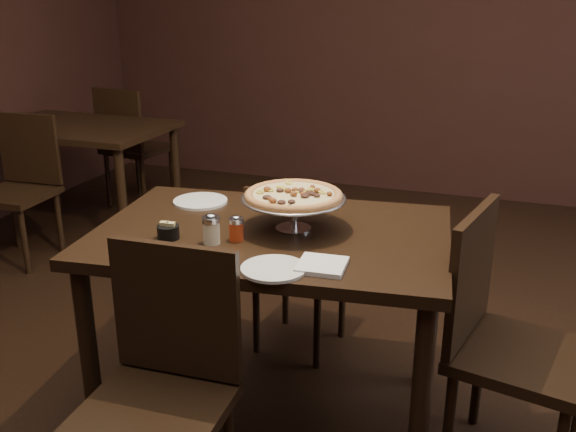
% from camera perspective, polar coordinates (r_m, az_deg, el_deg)
% --- Properties ---
extents(room, '(6.04, 7.04, 2.84)m').
position_cam_1_polar(room, '(2.21, 1.42, 11.60)').
color(room, black).
rests_on(room, ground).
extents(dining_table, '(1.44, 1.05, 0.84)m').
position_cam_1_polar(dining_table, '(2.50, -1.47, -3.63)').
color(dining_table, black).
rests_on(dining_table, ground).
extents(background_table, '(1.27, 0.84, 0.79)m').
position_cam_1_polar(background_table, '(4.89, -18.07, 6.51)').
color(background_table, black).
rests_on(background_table, ground).
extents(pizza_stand, '(0.40, 0.40, 0.17)m').
position_cam_1_polar(pizza_stand, '(2.42, 0.49, 1.81)').
color(pizza_stand, silver).
rests_on(pizza_stand, dining_table).
extents(parmesan_shaker, '(0.07, 0.07, 0.11)m').
position_cam_1_polar(parmesan_shaker, '(2.32, -6.83, -1.19)').
color(parmesan_shaker, beige).
rests_on(parmesan_shaker, dining_table).
extents(pepper_flake_shaker, '(0.06, 0.06, 0.10)m').
position_cam_1_polar(pepper_flake_shaker, '(2.35, -4.62, -1.13)').
color(pepper_flake_shaker, '#9C2D0E').
rests_on(pepper_flake_shaker, dining_table).
extents(packet_caddy, '(0.08, 0.08, 0.06)m').
position_cam_1_polar(packet_caddy, '(2.41, -10.60, -1.36)').
color(packet_caddy, black).
rests_on(packet_caddy, dining_table).
extents(napkin_stack, '(0.17, 0.17, 0.02)m').
position_cam_1_polar(napkin_stack, '(2.13, 3.03, -4.40)').
color(napkin_stack, white).
rests_on(napkin_stack, dining_table).
extents(plate_left, '(0.23, 0.23, 0.01)m').
position_cam_1_polar(plate_left, '(2.80, -7.80, 1.31)').
color(plate_left, white).
rests_on(plate_left, dining_table).
extents(plate_near, '(0.22, 0.22, 0.01)m').
position_cam_1_polar(plate_near, '(2.11, -1.27, -4.70)').
color(plate_near, white).
rests_on(plate_near, dining_table).
extents(serving_spatula, '(0.16, 0.16, 0.03)m').
position_cam_1_polar(serving_spatula, '(2.33, 0.93, 0.98)').
color(serving_spatula, silver).
rests_on(serving_spatula, pizza_stand).
extents(chair_far, '(0.44, 0.44, 0.86)m').
position_cam_1_polar(chair_far, '(3.07, 0.59, -4.28)').
color(chair_far, black).
rests_on(chair_far, ground).
extents(chair_near, '(0.46, 0.46, 0.95)m').
position_cam_1_polar(chair_near, '(2.15, -11.18, -14.38)').
color(chair_near, black).
rests_on(chair_near, ground).
extents(chair_side, '(0.54, 0.54, 0.98)m').
position_cam_1_polar(chair_side, '(2.46, 18.48, -9.96)').
color(chair_side, black).
rests_on(chair_side, ground).
extents(bg_chair_far, '(0.52, 0.52, 0.98)m').
position_cam_1_polar(bg_chair_far, '(5.37, -13.76, 6.36)').
color(bg_chair_far, black).
rests_on(bg_chair_far, ground).
extents(bg_chair_near, '(0.46, 0.46, 0.95)m').
position_cam_1_polar(bg_chair_near, '(4.54, -22.66, 2.78)').
color(bg_chair_near, black).
rests_on(bg_chair_near, ground).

